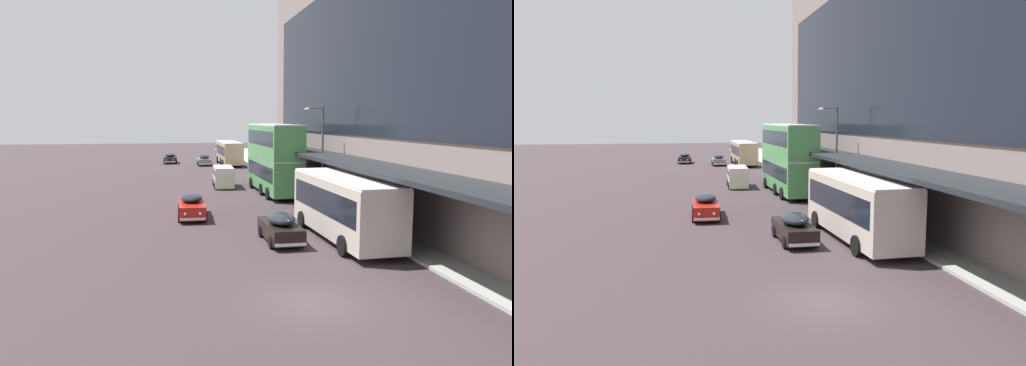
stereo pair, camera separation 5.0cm
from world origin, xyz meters
The scene contains 11 objects.
ground centered at (0.00, 0.00, 0.00)m, with size 240.00×240.00×0.00m, color #3F3236.
transit_bus_kerbside_front centered at (4.34, 25.65, 3.22)m, with size 2.89×10.77×5.97m.
transit_bus_kerbside_rear centered at (4.26, 8.53, 1.95)m, with size 2.94×9.86×3.40m.
transit_bus_kerbside_far centered at (4.24, 53.62, 1.87)m, with size 2.78×10.65×3.26m.
sedan_second_mid centered at (-3.91, 57.69, 0.72)m, with size 2.03×4.51×1.45m.
sedan_trailing_mid centered at (0.66, 53.36, 0.75)m, with size 1.87×4.45×1.52m.
sedan_lead_mid centered at (-3.29, 16.23, 0.78)m, with size 1.90×4.99×1.58m.
sedan_far_back centered at (0.87, 8.67, 0.77)m, with size 1.78×4.36×1.57m.
vw_van centered at (0.54, 30.47, 1.10)m, with size 2.06×4.63×1.96m.
pedestrian_at_kerb centered at (6.51, 6.03, 1.18)m, with size 0.33×0.62×1.86m.
street_lamp centered at (6.40, 19.17, 4.30)m, with size 1.50×0.28×7.15m.
Camera 2 is at (-5.09, -16.16, 6.38)m, focal length 35.00 mm.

